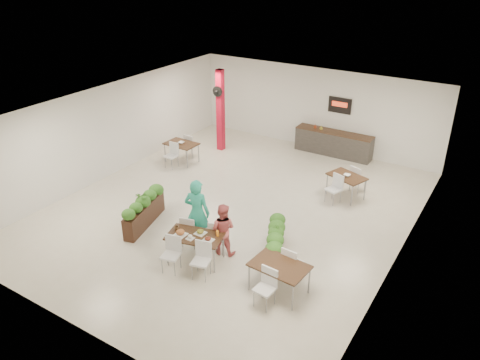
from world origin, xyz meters
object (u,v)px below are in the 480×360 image
Objects in this scene: diner_man at (197,213)px; planter_right at (276,239)px; planter_left at (144,209)px; red_column at (220,110)px; main_table at (195,239)px; diner_woman at (223,229)px; side_table_c at (279,269)px; side_table_a at (181,146)px; service_counter at (333,143)px; side_table_b at (347,179)px.

planter_right is (2.03, 0.62, -0.47)m from diner_man.
planter_left is at bearing -12.68° from diner_man.
red_column is 1.91× the size of planter_right.
diner_man is (3.24, -5.89, -0.68)m from red_column.
main_table is 0.83m from diner_man.
diner_woman is 0.72× the size of planter_left.
side_table_c is (2.78, -0.62, -0.33)m from diner_man.
diner_woman is 6.13m from side_table_a.
diner_woman is at bearing 166.14° from diner_man.
planter_right is at bearing -167.13° from diner_woman.
diner_woman reaches higher than planter_left.
diner_man is 1.16× the size of side_table_c.
side_table_c is at bearing 148.73° from diner_woman.
service_counter reaches higher than diner_woman.
diner_man is 1.95m from planter_left.
red_column is at bearing -75.06° from diner_man.
red_column is 4.56m from service_counter.
side_table_c is at bearing -47.25° from red_column.
diner_man is 1.15× the size of side_table_b.
diner_woman is at bearing 58.14° from main_table.
red_column is 1.92× the size of side_table_b.
side_table_a is 0.99× the size of side_table_c.
diner_man is at bearing -61.20° from red_column.
diner_man reaches higher than side_table_b.
main_table is 0.97× the size of diner_man.
planter_right is at bearing -29.22° from side_table_a.
diner_man is 1.15× the size of planter_right.
planter_right is at bearing -75.91° from side_table_b.
main_table is at bearing -92.51° from service_counter.
side_table_a is (-5.81, 3.46, 0.14)m from planter_right.
service_counter reaches higher than main_table.
main_table is 2.39m from side_table_c.
planter_right is at bearing -176.88° from diner_man.
service_counter is 1.82× the size of side_table_c.
diner_woman is (4.04, -5.89, -0.92)m from red_column.
service_counter is 1.50× the size of planter_left.
service_counter is at bearing 108.15° from side_table_c.
planter_left is 4.71m from side_table_c.
diner_man is 5.57m from side_table_a.
main_table is 1.11× the size of planter_right.
planter_left is at bearing -63.89° from side_table_a.
planter_right is 1.46m from side_table_c.
service_counter is 3.51m from side_table_b.
planter_left is at bearing -108.81° from service_counter.
diner_man is 2.87m from side_table_c.
side_table_a is (-4.17, 4.74, -0.01)m from main_table.
side_table_a is (-4.54, -3.68, 0.14)m from service_counter.
service_counter is 5.84m from side_table_a.
side_table_a is (-1.88, 4.12, 0.11)m from planter_left.
main_table is 1.14× the size of side_table_a.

